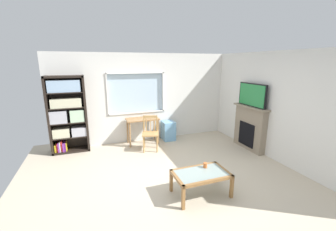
% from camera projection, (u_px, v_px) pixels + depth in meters
% --- Properties ---
extents(ground, '(6.07, 5.70, 0.02)m').
position_uv_depth(ground, '(173.00, 176.00, 4.43)').
color(ground, beige).
extents(wall_back_with_window, '(5.07, 0.15, 2.51)m').
position_uv_depth(wall_back_with_window, '(144.00, 98.00, 6.28)').
color(wall_back_with_window, silver).
rests_on(wall_back_with_window, ground).
extents(wall_right, '(0.12, 4.90, 2.51)m').
position_uv_depth(wall_right, '(278.00, 107.00, 4.99)').
color(wall_right, silver).
rests_on(wall_right, ground).
extents(bookshelf, '(0.90, 0.38, 1.94)m').
position_uv_depth(bookshelf, '(67.00, 112.00, 5.42)').
color(bookshelf, black).
rests_on(bookshelf, ground).
extents(desk_under_window, '(0.89, 0.47, 0.73)m').
position_uv_depth(desk_under_window, '(142.00, 123.00, 6.06)').
color(desk_under_window, '#A37547').
rests_on(desk_under_window, ground).
extents(wooden_chair, '(0.52, 0.50, 0.90)m').
position_uv_depth(wooden_chair, '(150.00, 133.00, 5.65)').
color(wooden_chair, tan).
rests_on(wooden_chair, ground).
extents(plastic_drawer_unit, '(0.35, 0.40, 0.56)m').
position_uv_depth(plastic_drawer_unit, '(168.00, 131.00, 6.45)').
color(plastic_drawer_unit, '#72ADDB').
rests_on(plastic_drawer_unit, ground).
extents(fireplace, '(0.26, 1.11, 1.15)m').
position_uv_depth(fireplace, '(250.00, 128.00, 5.71)').
color(fireplace, gray).
rests_on(fireplace, ground).
extents(tv, '(0.06, 0.94, 0.59)m').
position_uv_depth(tv, '(252.00, 95.00, 5.49)').
color(tv, black).
rests_on(tv, fireplace).
extents(coffee_table, '(0.95, 0.58, 0.42)m').
position_uv_depth(coffee_table, '(201.00, 176.00, 3.73)').
color(coffee_table, '#8C9E99').
rests_on(coffee_table, ground).
extents(sippy_cup, '(0.07, 0.07, 0.09)m').
position_uv_depth(sippy_cup, '(205.00, 165.00, 3.88)').
color(sippy_cup, orange).
rests_on(sippy_cup, coffee_table).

